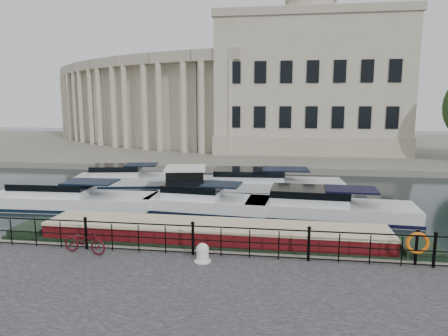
{
  "coord_description": "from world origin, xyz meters",
  "views": [
    {
      "loc": [
        2.99,
        -15.42,
        5.79
      ],
      "look_at": [
        0.5,
        2.0,
        3.0
      ],
      "focal_mm": 32.0,
      "sensor_mm": 36.0,
      "label": 1
    }
  ],
  "objects_px": {
    "narrowboat": "(213,244)",
    "harbour_hut": "(186,186)",
    "bicycle": "(85,241)",
    "mooring_bollard": "(203,253)",
    "life_ring_post": "(417,244)"
  },
  "relations": [
    {
      "from": "life_ring_post",
      "to": "harbour_hut",
      "type": "height_order",
      "value": "harbour_hut"
    },
    {
      "from": "mooring_bollard",
      "to": "life_ring_post",
      "type": "distance_m",
      "value": 7.07
    },
    {
      "from": "narrowboat",
      "to": "bicycle",
      "type": "bearing_deg",
      "value": -153.3
    },
    {
      "from": "life_ring_post",
      "to": "narrowboat",
      "type": "height_order",
      "value": "life_ring_post"
    },
    {
      "from": "bicycle",
      "to": "narrowboat",
      "type": "relative_size",
      "value": 0.1
    },
    {
      "from": "mooring_bollard",
      "to": "narrowboat",
      "type": "bearing_deg",
      "value": 90.49
    },
    {
      "from": "life_ring_post",
      "to": "bicycle",
      "type": "bearing_deg",
      "value": -177.52
    },
    {
      "from": "narrowboat",
      "to": "harbour_hut",
      "type": "height_order",
      "value": "harbour_hut"
    },
    {
      "from": "bicycle",
      "to": "mooring_bollard",
      "type": "height_order",
      "value": "bicycle"
    },
    {
      "from": "mooring_bollard",
      "to": "life_ring_post",
      "type": "xyz_separation_m",
      "value": [
        7.03,
        0.65,
        0.46
      ]
    },
    {
      "from": "bicycle",
      "to": "life_ring_post",
      "type": "distance_m",
      "value": 11.35
    },
    {
      "from": "narrowboat",
      "to": "harbour_hut",
      "type": "bearing_deg",
      "value": 111.61
    },
    {
      "from": "narrowboat",
      "to": "harbour_hut",
      "type": "distance_m",
      "value": 8.66
    },
    {
      "from": "bicycle",
      "to": "harbour_hut",
      "type": "distance_m",
      "value": 10.23
    },
    {
      "from": "harbour_hut",
      "to": "bicycle",
      "type": "bearing_deg",
      "value": -107.63
    }
  ]
}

